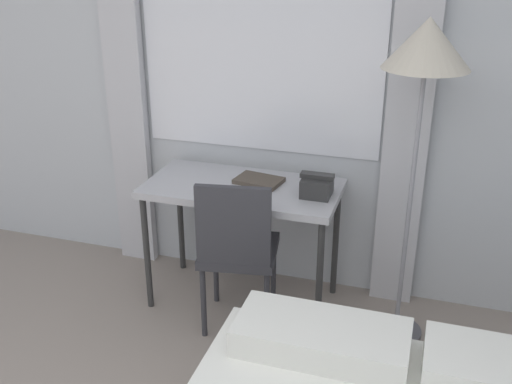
# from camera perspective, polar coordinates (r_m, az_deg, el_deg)

# --- Properties ---
(wall_back_with_window) EXTENTS (5.19, 0.13, 2.70)m
(wall_back_with_window) POSITION_cam_1_polar(r_m,az_deg,el_deg) (3.40, 4.20, 11.96)
(wall_back_with_window) COLOR silver
(wall_back_with_window) RESTS_ON ground_plane
(desk) EXTENTS (1.08, 0.55, 0.74)m
(desk) POSITION_cam_1_polar(r_m,az_deg,el_deg) (3.34, -1.29, -0.45)
(desk) COLOR #B2B2B7
(desk) RESTS_ON ground_plane
(desk_chair) EXTENTS (0.46, 0.46, 0.90)m
(desk_chair) POSITION_cam_1_polar(r_m,az_deg,el_deg) (3.16, -1.80, -5.12)
(desk_chair) COLOR #333338
(desk_chair) RESTS_ON ground_plane
(standing_lamp) EXTENTS (0.40, 0.40, 1.69)m
(standing_lamp) POSITION_cam_1_polar(r_m,az_deg,el_deg) (2.88, 15.81, 11.45)
(standing_lamp) COLOR #4C4C51
(standing_lamp) RESTS_ON ground_plane
(telephone) EXTENTS (0.18, 0.16, 0.12)m
(telephone) POSITION_cam_1_polar(r_m,az_deg,el_deg) (3.18, 5.82, 0.61)
(telephone) COLOR #2D2D2D
(telephone) RESTS_ON desk
(book) EXTENTS (0.28, 0.21, 0.02)m
(book) POSITION_cam_1_polar(r_m,az_deg,el_deg) (3.34, 0.28, 1.12)
(book) COLOR #4C4238
(book) RESTS_ON desk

